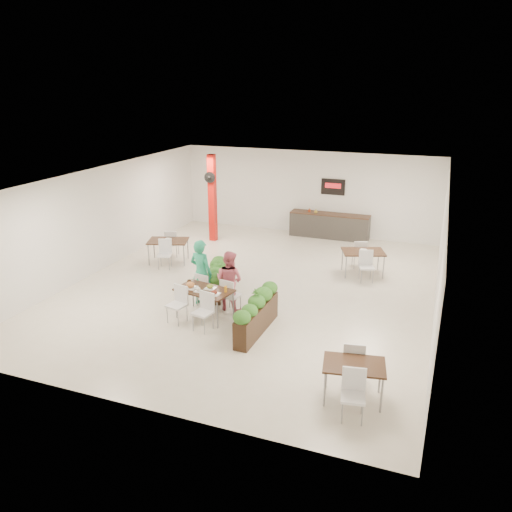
# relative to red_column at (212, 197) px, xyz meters

# --- Properties ---
(ground) EXTENTS (12.00, 12.00, 0.00)m
(ground) POSITION_rel_red_column_xyz_m (3.00, -3.79, -1.64)
(ground) COLOR beige
(ground) RESTS_ON ground
(room_shell) EXTENTS (10.10, 12.10, 3.22)m
(room_shell) POSITION_rel_red_column_xyz_m (3.00, -3.79, 0.36)
(room_shell) COLOR white
(room_shell) RESTS_ON ground
(red_column) EXTENTS (0.40, 0.41, 3.20)m
(red_column) POSITION_rel_red_column_xyz_m (0.00, 0.00, 0.00)
(red_column) COLOR red
(red_column) RESTS_ON ground
(service_counter) EXTENTS (3.00, 0.64, 2.20)m
(service_counter) POSITION_rel_red_column_xyz_m (4.00, 1.86, -1.15)
(service_counter) COLOR #312E2B
(service_counter) RESTS_ON ground
(main_table) EXTENTS (1.53, 1.82, 0.92)m
(main_table) POSITION_rel_red_column_xyz_m (2.56, -5.99, -1.01)
(main_table) COLOR black
(main_table) RESTS_ON ground
(diner_man) EXTENTS (0.73, 0.55, 1.81)m
(diner_man) POSITION_rel_red_column_xyz_m (2.18, -5.34, -0.74)
(diner_man) COLOR #25A073
(diner_man) RESTS_ON ground
(diner_woman) EXTENTS (0.87, 0.74, 1.59)m
(diner_woman) POSITION_rel_red_column_xyz_m (2.98, -5.34, -0.85)
(diner_woman) COLOR #D65F73
(diner_woman) RESTS_ON ground
(planter_left) EXTENTS (0.91, 1.75, 0.96)m
(planter_left) POSITION_rel_red_column_xyz_m (2.23, -4.48, -1.14)
(planter_left) COLOR black
(planter_left) RESTS_ON ground
(planter_right) EXTENTS (0.45, 2.11, 1.10)m
(planter_right) POSITION_rel_red_column_xyz_m (4.09, -6.31, -1.13)
(planter_right) COLOR black
(planter_right) RESTS_ON ground
(side_table_a) EXTENTS (1.47, 1.67, 0.92)m
(side_table_a) POSITION_rel_red_column_xyz_m (-0.34, -2.71, -1.01)
(side_table_a) COLOR black
(side_table_a) RESTS_ON ground
(side_table_b) EXTENTS (1.46, 1.67, 0.92)m
(side_table_b) POSITION_rel_red_column_xyz_m (5.81, -1.59, -1.01)
(side_table_b) COLOR black
(side_table_b) RESTS_ON ground
(side_table_c) EXTENTS (1.24, 1.67, 0.92)m
(side_table_c) POSITION_rel_red_column_xyz_m (6.69, -8.16, -1.02)
(side_table_c) COLOR black
(side_table_c) RESTS_ON ground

